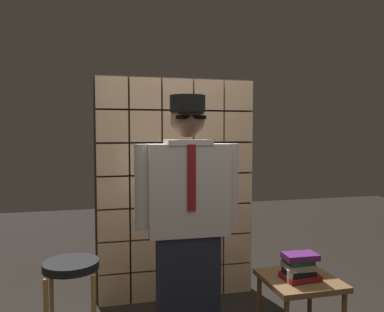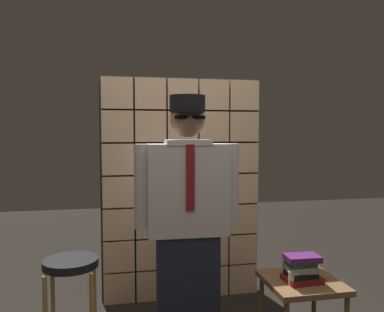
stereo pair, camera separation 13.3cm
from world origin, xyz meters
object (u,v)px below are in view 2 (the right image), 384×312
at_px(side_table, 302,289).
at_px(coffee_mug, 295,278).
at_px(bar_stool, 71,290).
at_px(book_stack, 301,269).
at_px(standing_person, 187,223).

xyz_separation_m(side_table, coffee_mug, (-0.10, -0.08, 0.11)).
xyz_separation_m(bar_stool, book_stack, (1.57, 0.01, 0.02)).
distance_m(bar_stool, side_table, 1.60).
height_order(standing_person, coffee_mug, standing_person).
height_order(standing_person, book_stack, standing_person).
bearing_deg(side_table, standing_person, 176.22).
bearing_deg(coffee_mug, bar_stool, 178.58).
xyz_separation_m(bar_stool, coffee_mug, (1.49, -0.04, -0.02)).
distance_m(bar_stool, coffee_mug, 1.49).
bearing_deg(book_stack, bar_stool, -179.72).
height_order(bar_stool, coffee_mug, bar_stool).
bearing_deg(bar_stool, book_stack, 0.28).
height_order(bar_stool, book_stack, bar_stool).
bearing_deg(book_stack, standing_person, 173.35).
xyz_separation_m(side_table, book_stack, (-0.03, -0.04, 0.16)).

